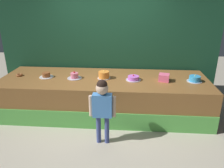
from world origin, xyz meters
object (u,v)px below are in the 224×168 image
child_figure (102,103)px  cake_center (104,75)px  cake_left (74,76)px  cake_right (133,78)px  cake_far_left (46,75)px  cake_far_right (195,79)px  pink_box (164,78)px  donut (19,75)px

child_figure → cake_center: bearing=95.1°
cake_left → cake_right: 1.20m
child_figure → cake_far_left: size_ratio=3.92×
cake_far_right → pink_box: bearing=-178.1°
pink_box → cake_far_left: bearing=179.1°
child_figure → pink_box: (1.10, 1.02, 0.11)m
cake_left → donut: bearing=177.0°
pink_box → cake_far_right: size_ratio=0.68×
donut → cake_center: cake_center is taller
pink_box → cake_right: (-0.60, 0.01, -0.03)m
pink_box → cake_far_right: (0.60, 0.02, -0.02)m
cake_far_left → cake_far_right: bearing=-0.4°
cake_right → pink_box: bearing=-0.7°
cake_right → child_figure: bearing=-116.0°
child_figure → cake_right: 1.15m
child_figure → cake_left: (-0.70, 1.04, 0.09)m
child_figure → cake_far_left: child_figure is taller
cake_far_left → cake_right: size_ratio=0.96×
child_figure → cake_left: size_ratio=3.82×
child_figure → cake_right: bearing=64.0°
cake_far_right → donut: bearing=179.0°
cake_right → cake_far_right: cake_far_right is taller
child_figure → cake_center: size_ratio=4.26×
donut → child_figure: bearing=-30.2°
cake_left → cake_right: size_ratio=0.99×
cake_far_left → cake_right: (1.80, -0.03, -0.00)m
cake_left → cake_right: (1.20, -0.01, -0.01)m
cake_far_left → cake_left: bearing=-2.1°
donut → cake_far_right: size_ratio=0.47×
cake_far_left → pink_box: bearing=-0.9°
cake_right → cake_far_right: 1.20m
child_figure → pink_box: bearing=42.8°
pink_box → donut: size_ratio=1.43×
pink_box → donut: pink_box is taller
pink_box → cake_left: cake_left is taller
cake_center → cake_right: cake_center is taller
child_figure → cake_far_right: bearing=31.5°
donut → cake_right: size_ratio=0.46×
cake_far_left → cake_right: cake_right is taller
cake_center → child_figure: bearing=-84.9°
cake_far_left → cake_far_right: size_ratio=0.99×
child_figure → cake_far_left: (-1.30, 1.06, 0.08)m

